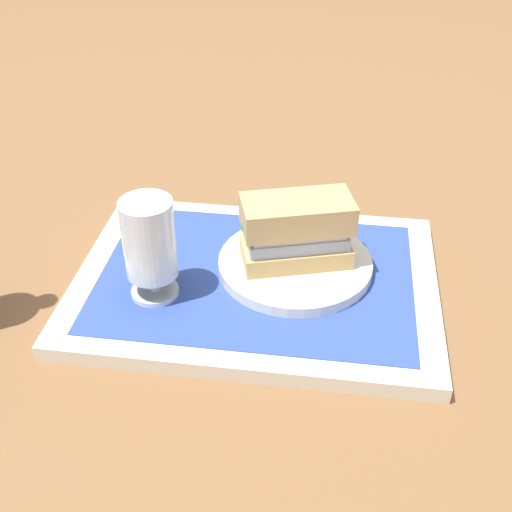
{
  "coord_description": "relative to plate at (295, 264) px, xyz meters",
  "views": [
    {
      "loc": [
        -0.09,
        0.63,
        0.51
      ],
      "look_at": [
        0.0,
        0.0,
        0.05
      ],
      "focal_mm": 46.0,
      "sensor_mm": 36.0,
      "label": 1
    }
  ],
  "objects": [
    {
      "name": "ground_plane",
      "position": [
        0.05,
        0.02,
        -0.03
      ],
      "size": [
        3.0,
        3.0,
        0.0
      ],
      "primitive_type": "plane",
      "color": "brown"
    },
    {
      "name": "tray",
      "position": [
        0.05,
        0.02,
        -0.02
      ],
      "size": [
        0.44,
        0.32,
        0.02
      ],
      "primitive_type": "cube",
      "color": "beige",
      "rests_on": "ground_plane"
    },
    {
      "name": "placemat",
      "position": [
        0.05,
        0.02,
        -0.01
      ],
      "size": [
        0.38,
        0.27,
        0.0
      ],
      "primitive_type": "cube",
      "color": "#2D4793",
      "rests_on": "tray"
    },
    {
      "name": "plate",
      "position": [
        0.0,
        0.0,
        0.0
      ],
      "size": [
        0.19,
        0.19,
        0.01
      ],
      "primitive_type": "cylinder",
      "color": "silver",
      "rests_on": "placemat"
    },
    {
      "name": "sandwich",
      "position": [
        0.0,
        0.0,
        0.05
      ],
      "size": [
        0.14,
        0.1,
        0.08
      ],
      "rotation": [
        0.0,
        0.0,
        0.3
      ],
      "color": "tan",
      "rests_on": "plate"
    },
    {
      "name": "beer_glass",
      "position": [
        0.16,
        0.07,
        0.06
      ],
      "size": [
        0.06,
        0.06,
        0.12
      ],
      "color": "silver",
      "rests_on": "placemat"
    }
  ]
}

